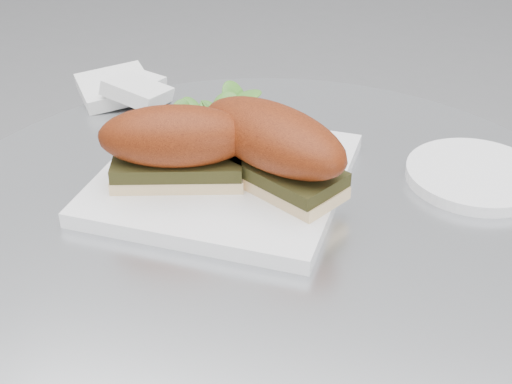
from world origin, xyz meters
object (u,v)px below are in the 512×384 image
plate (224,178)px  saucer (475,175)px  sandwich_left (176,144)px  sandwich_right (272,145)px

plate → saucer: (0.25, 0.07, -0.00)m
plate → sandwich_left: bearing=-141.3°
plate → sandwich_left: sandwich_left is taller
saucer → sandwich_right: bearing=-158.0°
plate → sandwich_right: size_ratio=1.27×
sandwich_left → saucer: sandwich_left is taller
plate → saucer: size_ratio=1.69×
plate → sandwich_left: 0.07m
sandwich_left → saucer: size_ratio=1.13×
sandwich_right → saucer: sandwich_right is taller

